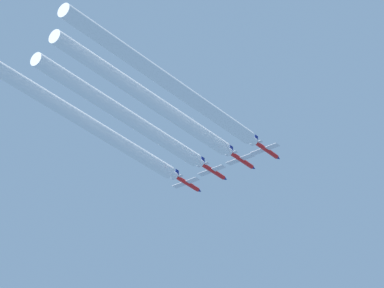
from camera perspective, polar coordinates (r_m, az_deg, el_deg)
name	(u,v)px	position (r m, az deg, el deg)	size (l,w,h in m)	color
jet_far_left	(188,184)	(343.41, -0.21, -1.94)	(8.75, 12.74, 3.06)	red
jet_inner_left	(213,171)	(337.58, 1.05, -1.34)	(8.75, 12.74, 3.06)	red
jet_center	(242,160)	(332.71, 2.45, -0.79)	(8.75, 12.74, 3.06)	red
jet_inner_right	(267,150)	(328.00, 3.66, -0.30)	(8.75, 12.74, 3.06)	red
smoke_trail_far_left	(87,122)	(314.66, -5.14, 1.05)	(3.83, 76.02, 3.83)	white
smoke_trail_inner_left	(125,115)	(311.30, -3.30, 1.41)	(3.83, 66.84, 3.83)	white
smoke_trail_center	(149,99)	(304.68, -2.10, 2.21)	(3.83, 70.91, 3.83)	white
smoke_trail_inner_right	(168,82)	(297.69, -1.19, 3.05)	(3.83, 76.75, 3.83)	white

